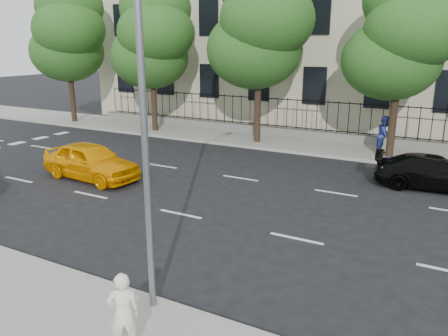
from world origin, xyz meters
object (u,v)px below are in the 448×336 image
(street_light, at_px, (159,59))
(yellow_taxi, at_px, (91,161))
(woman_near, at_px, (123,313))
(black_sedan, at_px, (435,173))

(street_light, bearing_deg, yellow_taxi, 143.71)
(street_light, distance_m, woman_near, 4.66)
(street_light, distance_m, black_sedan, 12.85)
(street_light, relative_size, woman_near, 5.23)
(street_light, relative_size, black_sedan, 1.81)
(woman_near, bearing_deg, black_sedan, -148.14)
(black_sedan, xyz_separation_m, woman_near, (-4.25, -12.99, 0.28))
(street_light, bearing_deg, woman_near, -77.35)
(yellow_taxi, relative_size, woman_near, 2.89)
(yellow_taxi, bearing_deg, street_light, -121.46)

